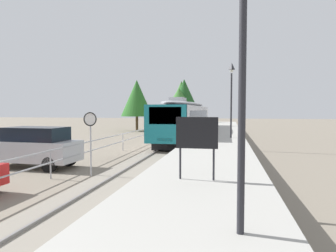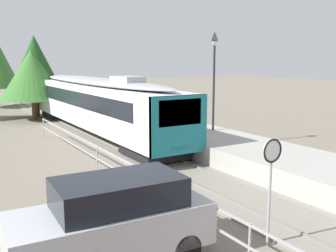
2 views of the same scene
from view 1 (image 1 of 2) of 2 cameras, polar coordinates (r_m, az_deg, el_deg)
ground_plane at (r=22.81m, az=-6.83°, el=-4.28°), size 160.00×160.00×0.00m
track_rails at (r=22.07m, az=0.62°, el=-4.41°), size 3.20×60.00×0.14m
commuter_train at (r=29.75m, az=3.41°, el=1.61°), size 2.82×20.60×3.74m
station_platform at (r=21.67m, az=9.11°, el=-3.48°), size 3.90×60.00×0.90m
platform_lamp_near_end at (r=5.29m, az=13.86°, el=21.84°), size 0.34×0.34×5.35m
platform_lamp_mid_platform at (r=22.45m, az=11.73°, el=7.39°), size 0.34×0.34×5.35m
platform_notice_board at (r=8.77m, az=5.41°, el=-1.68°), size 1.20×0.08×1.80m
speed_limit_sign at (r=13.67m, az=-14.28°, el=-0.32°), size 0.61×0.10×2.81m
carpark_fence at (r=13.78m, az=-21.07°, el=-5.49°), size 0.06×36.06×1.25m
parked_suv_silver at (r=16.75m, az=-23.72°, el=-3.53°), size 4.68×2.11×2.04m
tree_behind_carpark at (r=38.25m, az=2.07°, el=4.12°), size 5.13×5.13×5.60m
tree_behind_station_far at (r=42.19m, az=-5.84°, el=5.19°), size 4.34×4.34×6.97m
tree_distant_left at (r=48.85m, az=2.49°, el=5.20°), size 4.69×4.69×7.44m
tree_distant_centre at (r=39.19m, az=3.02°, el=4.98°), size 4.75×4.75×6.78m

